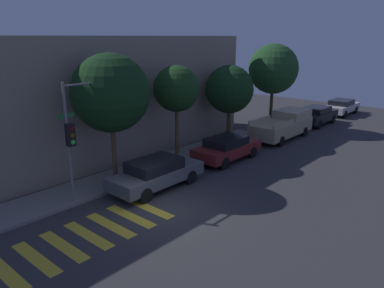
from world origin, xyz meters
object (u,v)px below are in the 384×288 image
(pickup_truck, at_px, (283,125))
(sedan_far_end, at_px, (316,115))
(sedan_tail_of_row, at_px, (341,106))
(tree_near_corner, at_px, (111,93))
(sedan_near_corner, at_px, (156,173))
(tree_midblock, at_px, (176,89))
(sedan_middle, at_px, (227,148))
(traffic_light_pole, at_px, (77,124))
(tree_far_end, at_px, (229,89))
(tree_behind_truck, at_px, (273,69))

(pickup_truck, xyz_separation_m, sedan_far_end, (5.48, 0.00, -0.15))
(sedan_tail_of_row, bearing_deg, tree_near_corner, 175.10)
(sedan_near_corner, xyz_separation_m, pickup_truck, (12.03, 0.00, 0.17))
(pickup_truck, xyz_separation_m, tree_midblock, (-8.51, 2.03, 3.14))
(sedan_middle, bearing_deg, traffic_light_pole, 171.57)
(tree_far_end, height_order, tree_behind_truck, tree_behind_truck)
(sedan_near_corner, bearing_deg, tree_behind_truck, 8.36)
(sedan_tail_of_row, bearing_deg, sedan_middle, 180.00)
(sedan_middle, bearing_deg, tree_far_end, 34.89)
(tree_near_corner, bearing_deg, sedan_middle, -17.93)
(tree_midblock, bearing_deg, sedan_middle, -46.02)
(tree_near_corner, bearing_deg, sedan_tail_of_row, -4.90)
(sedan_far_end, bearing_deg, tree_midblock, 171.74)
(sedan_far_end, relative_size, tree_near_corner, 0.71)
(sedan_near_corner, height_order, tree_midblock, tree_midblock)
(traffic_light_pole, relative_size, sedan_middle, 1.16)
(sedan_tail_of_row, bearing_deg, tree_behind_truck, 167.37)
(tree_midblock, bearing_deg, sedan_tail_of_row, -5.99)
(sedan_near_corner, bearing_deg, tree_far_end, 13.59)
(tree_behind_truck, bearing_deg, tree_near_corner, 180.00)
(traffic_light_pole, bearing_deg, sedan_middle, -8.43)
(tree_behind_truck, bearing_deg, sedan_far_end, -28.82)
(traffic_light_pole, bearing_deg, sedan_far_end, -3.53)
(tree_midblock, bearing_deg, tree_far_end, 0.00)
(sedan_tail_of_row, bearing_deg, sedan_near_corner, 180.00)
(sedan_far_end, bearing_deg, traffic_light_pole, 176.47)
(sedan_far_end, distance_m, tree_near_corner, 18.75)
(tree_near_corner, relative_size, tree_behind_truck, 0.97)
(pickup_truck, distance_m, sedan_far_end, 5.48)
(sedan_middle, relative_size, sedan_far_end, 1.01)
(tree_near_corner, height_order, tree_far_end, tree_near_corner)
(sedan_near_corner, xyz_separation_m, sedan_middle, (5.48, 0.00, -0.02))
(sedan_middle, relative_size, sedan_tail_of_row, 1.00)
(traffic_light_pole, distance_m, tree_far_end, 11.50)
(sedan_near_corner, height_order, tree_near_corner, tree_near_corner)
(tree_far_end, bearing_deg, pickup_truck, -29.17)
(traffic_light_pole, xyz_separation_m, pickup_truck, (15.11, -1.27, -2.46))
(tree_far_end, bearing_deg, tree_midblock, 180.00)
(sedan_near_corner, xyz_separation_m, tree_behind_truck, (13.82, 2.03, 3.74))
(sedan_middle, xyz_separation_m, pickup_truck, (6.55, 0.00, 0.19))
(pickup_truck, distance_m, sedan_tail_of_row, 10.85)
(traffic_light_pole, distance_m, sedan_tail_of_row, 26.12)
(traffic_light_pole, height_order, sedan_middle, traffic_light_pole)
(sedan_near_corner, height_order, pickup_truck, pickup_truck)
(pickup_truck, relative_size, sedan_tail_of_row, 1.23)
(sedan_middle, bearing_deg, tree_near_corner, 162.07)
(sedan_middle, bearing_deg, pickup_truck, 0.00)
(pickup_truck, distance_m, tree_near_corner, 13.42)
(tree_midblock, bearing_deg, traffic_light_pole, -173.42)
(pickup_truck, xyz_separation_m, tree_near_corner, (-12.82, 2.03, 3.40))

